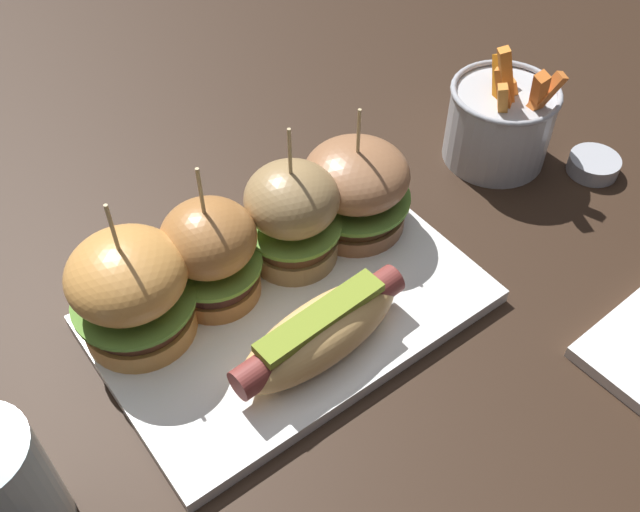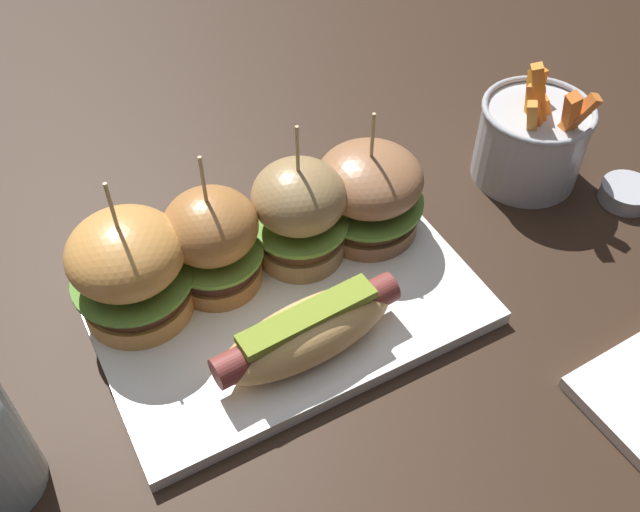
% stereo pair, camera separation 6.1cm
% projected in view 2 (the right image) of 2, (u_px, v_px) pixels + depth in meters
% --- Properties ---
extents(ground_plane, '(3.00, 3.00, 0.00)m').
position_uv_depth(ground_plane, '(288.00, 310.00, 0.64)').
color(ground_plane, black).
extents(platter_main, '(0.33, 0.21, 0.01)m').
position_uv_depth(platter_main, '(287.00, 305.00, 0.64)').
color(platter_main, white).
rests_on(platter_main, ground).
extents(hot_dog, '(0.17, 0.07, 0.05)m').
position_uv_depth(hot_dog, '(308.00, 331.00, 0.58)').
color(hot_dog, '#DEAB65').
rests_on(hot_dog, platter_main).
extents(slider_far_left, '(0.10, 0.10, 0.14)m').
position_uv_depth(slider_far_left, '(130.00, 269.00, 0.59)').
color(slider_far_left, '#D08E46').
rests_on(slider_far_left, platter_main).
extents(slider_center_left, '(0.09, 0.09, 0.14)m').
position_uv_depth(slider_center_left, '(213.00, 241.00, 0.61)').
color(slider_center_left, '#AA6E39').
rests_on(slider_center_left, platter_main).
extents(slider_center_right, '(0.09, 0.09, 0.14)m').
position_uv_depth(slider_center_right, '(299.00, 212.00, 0.63)').
color(slider_center_right, '#9B7B4E').
rests_on(slider_center_right, platter_main).
extents(slider_far_right, '(0.10, 0.10, 0.13)m').
position_uv_depth(slider_far_right, '(369.00, 192.00, 0.66)').
color(slider_far_right, '#976543').
rests_on(slider_far_right, platter_main).
extents(fries_bucket, '(0.11, 0.11, 0.14)m').
position_uv_depth(fries_bucket, '(532.00, 140.00, 0.73)').
color(fries_bucket, '#B7BABF').
rests_on(fries_bucket, ground).
extents(sauce_ramekin, '(0.05, 0.05, 0.02)m').
position_uv_depth(sauce_ramekin, '(627.00, 193.00, 0.73)').
color(sauce_ramekin, '#A8AAB2').
rests_on(sauce_ramekin, ground).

